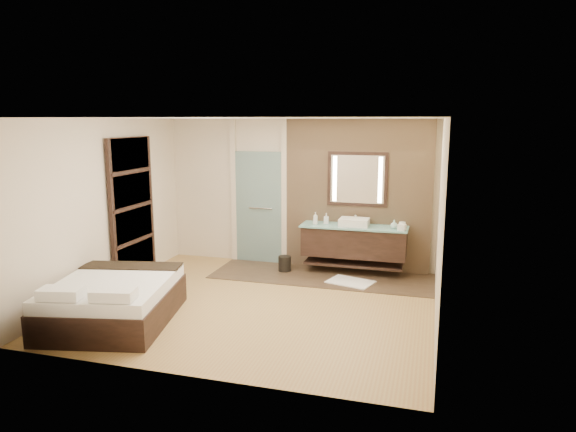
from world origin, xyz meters
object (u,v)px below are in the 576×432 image
(vanity, at_px, (354,242))
(waste_bin, at_px, (285,264))
(mirror_unit, at_px, (357,179))
(bed, at_px, (114,301))

(vanity, bearing_deg, waste_bin, -169.87)
(waste_bin, bearing_deg, vanity, 10.13)
(mirror_unit, height_order, waste_bin, mirror_unit)
(vanity, xyz_separation_m, mirror_unit, (0.00, 0.24, 1.07))
(vanity, relative_size, bed, 0.88)
(mirror_unit, distance_m, waste_bin, 1.98)
(vanity, xyz_separation_m, bed, (-2.75, -3.08, -0.29))
(vanity, distance_m, waste_bin, 1.30)
(vanity, xyz_separation_m, waste_bin, (-1.20, -0.21, -0.44))
(mirror_unit, xyz_separation_m, waste_bin, (-1.20, -0.45, -1.51))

